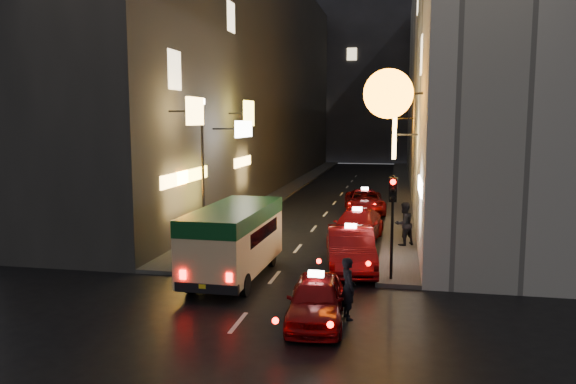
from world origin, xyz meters
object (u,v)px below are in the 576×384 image
Objects in this scene: taxi_near at (316,296)px; pedestrian_crossing at (348,284)px; lamp_post at (203,160)px; minibus at (234,234)px; traffic_light at (393,205)px.

pedestrian_crossing is (0.82, 0.46, 0.24)m from taxi_near.
lamp_post reaches higher than pedestrian_crossing.
minibus is 5.33m from pedestrian_crossing.
lamp_post reaches higher than taxi_near.
taxi_near is at bearing -53.75° from lamp_post.
lamp_post is (-2.87, 4.88, 2.14)m from minibus.
pedestrian_crossing is at bearing -37.19° from minibus.
pedestrian_crossing is 4.09m from traffic_light.
minibus is 1.23× the size of taxi_near.
taxi_near is at bearing 95.29° from pedestrian_crossing.
traffic_light is 0.56× the size of lamp_post.
taxi_near is at bearing -115.79° from traffic_light.
traffic_light is at bearing 3.76° from minibus.
traffic_light is (5.33, 0.35, 1.10)m from minibus.
minibus is 5.06m from taxi_near.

